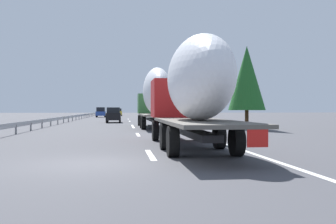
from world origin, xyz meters
The scene contains 21 objects.
ground_plane centered at (40.00, 0.00, 0.00)m, with size 260.00×260.00×0.00m, color #424247.
lane_stripe_0 centered at (2.00, -1.80, 0.00)m, with size 3.20×0.20×0.01m, color white.
lane_stripe_1 centered at (12.85, -1.80, 0.00)m, with size 3.20×0.20×0.01m, color white.
lane_stripe_2 centered at (22.70, -1.80, 0.00)m, with size 3.20×0.20×0.01m, color white.
lane_stripe_3 centered at (26.41, -1.80, 0.00)m, with size 3.20×0.20×0.01m, color white.
lane_stripe_4 centered at (40.39, -1.80, 0.00)m, with size 3.20×0.20×0.01m, color white.
lane_stripe_5 centered at (51.81, -1.80, 0.00)m, with size 3.20×0.20×0.01m, color white.
edge_line_right centered at (45.00, -5.50, 0.00)m, with size 110.00×0.20×0.01m, color white.
truck_lead centered at (20.82, -3.60, 2.75)m, with size 13.49×2.55×4.95m.
truck_trailing centered at (3.62, -3.60, 2.41)m, with size 12.43×2.55×4.26m.
car_blue_sedan centered at (67.51, 3.45, 0.99)m, with size 4.31×1.88×2.00m.
car_yellow_coupe centered at (82.73, 0.13, 0.91)m, with size 4.47×1.80×1.79m.
car_black_suv centered at (35.41, 0.21, 0.92)m, with size 4.29×1.75×1.82m.
road_sign centered at (35.71, -6.70, 2.25)m, with size 0.10×0.90×3.25m.
tree_0 centered at (18.38, -10.70, 4.09)m, with size 2.96×2.96×6.67m.
tree_1 centered at (48.12, -10.32, 3.65)m, with size 3.77×3.77×5.53m.
tree_2 centered at (48.78, -10.02, 3.57)m, with size 2.47×2.47×5.39m.
tree_3 centered at (50.36, -10.85, 3.45)m, with size 3.59×3.59×5.32m.
tree_4 centered at (43.66, -10.08, 4.43)m, with size 2.81×2.81×7.08m.
tree_5 centered at (37.98, -10.67, 4.54)m, with size 3.59×3.59×7.25m.
guardrail_median centered at (43.00, 6.00, 0.58)m, with size 94.00×0.10×0.76m.
Camera 1 is at (-11.53, -0.82, 1.60)m, focal length 41.39 mm.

